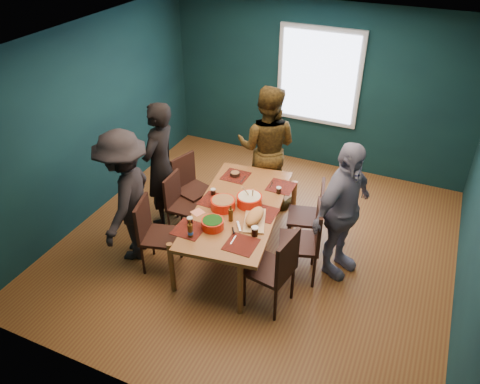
{
  "coord_description": "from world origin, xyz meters",
  "views": [
    {
      "loc": [
        1.8,
        -4.6,
        4.1
      ],
      "look_at": [
        -0.12,
        -0.31,
        0.99
      ],
      "focal_mm": 35.0,
      "sensor_mm": 36.0,
      "label": 1
    }
  ],
  "objects_px": {
    "person_far_left": "(160,166)",
    "person_right": "(342,212)",
    "chair_right_far": "(312,212)",
    "person_back": "(267,147)",
    "dining_table": "(238,211)",
    "chair_left_near": "(152,230)",
    "chair_left_far": "(189,183)",
    "chair_left_mid": "(179,200)",
    "person_near_left": "(126,197)",
    "chair_right_mid": "(308,237)",
    "chair_right_near": "(278,266)",
    "bowl_dumpling": "(249,200)",
    "bowl_herbs": "(213,224)",
    "cutting_board": "(255,217)",
    "bowl_salad": "(223,204)"
  },
  "relations": [
    {
      "from": "person_back",
      "to": "cutting_board",
      "type": "height_order",
      "value": "person_back"
    },
    {
      "from": "chair_right_near",
      "to": "person_back",
      "type": "distance_m",
      "value": 2.18
    },
    {
      "from": "person_near_left",
      "to": "bowl_herbs",
      "type": "relative_size",
      "value": 6.71
    },
    {
      "from": "chair_left_mid",
      "to": "bowl_herbs",
      "type": "bearing_deg",
      "value": -38.3
    },
    {
      "from": "chair_left_far",
      "to": "chair_right_far",
      "type": "height_order",
      "value": "chair_right_far"
    },
    {
      "from": "person_right",
      "to": "chair_right_near",
      "type": "bearing_deg",
      "value": 173.91
    },
    {
      "from": "bowl_salad",
      "to": "person_back",
      "type": "bearing_deg",
      "value": 89.11
    },
    {
      "from": "chair_right_far",
      "to": "dining_table",
      "type": "bearing_deg",
      "value": -159.87
    },
    {
      "from": "chair_right_mid",
      "to": "chair_left_far",
      "type": "bearing_deg",
      "value": 146.24
    },
    {
      "from": "person_back",
      "to": "bowl_dumpling",
      "type": "bearing_deg",
      "value": 93.11
    },
    {
      "from": "chair_left_near",
      "to": "chair_left_far",
      "type": "bearing_deg",
      "value": 81.83
    },
    {
      "from": "bowl_dumpling",
      "to": "cutting_board",
      "type": "bearing_deg",
      "value": -56.69
    },
    {
      "from": "chair_right_near",
      "to": "person_near_left",
      "type": "bearing_deg",
      "value": -173.91
    },
    {
      "from": "chair_right_mid",
      "to": "bowl_herbs",
      "type": "height_order",
      "value": "chair_right_mid"
    },
    {
      "from": "chair_left_far",
      "to": "bowl_dumpling",
      "type": "distance_m",
      "value": 1.22
    },
    {
      "from": "chair_left_mid",
      "to": "chair_right_far",
      "type": "bearing_deg",
      "value": 11.92
    },
    {
      "from": "dining_table",
      "to": "chair_left_far",
      "type": "xyz_separation_m",
      "value": [
        -1.01,
        0.53,
        -0.14
      ]
    },
    {
      "from": "bowl_herbs",
      "to": "chair_right_far",
      "type": "bearing_deg",
      "value": 49.49
    },
    {
      "from": "chair_right_far",
      "to": "chair_right_mid",
      "type": "height_order",
      "value": "chair_right_mid"
    },
    {
      "from": "chair_left_mid",
      "to": "bowl_dumpling",
      "type": "distance_m",
      "value": 1.1
    },
    {
      "from": "chair_right_far",
      "to": "person_right",
      "type": "relative_size",
      "value": 0.54
    },
    {
      "from": "person_back",
      "to": "person_near_left",
      "type": "relative_size",
      "value": 1.05
    },
    {
      "from": "chair_right_mid",
      "to": "person_right",
      "type": "xyz_separation_m",
      "value": [
        0.32,
        0.27,
        0.29
      ]
    },
    {
      "from": "chair_left_mid",
      "to": "bowl_dumpling",
      "type": "height_order",
      "value": "bowl_dumpling"
    },
    {
      "from": "chair_left_far",
      "to": "person_far_left",
      "type": "bearing_deg",
      "value": -118.83
    },
    {
      "from": "bowl_dumpling",
      "to": "chair_left_near",
      "type": "bearing_deg",
      "value": -143.54
    },
    {
      "from": "bowl_salad",
      "to": "person_far_left",
      "type": "bearing_deg",
      "value": 162.2
    },
    {
      "from": "chair_right_mid",
      "to": "bowl_dumpling",
      "type": "height_order",
      "value": "bowl_dumpling"
    },
    {
      "from": "dining_table",
      "to": "bowl_dumpling",
      "type": "distance_m",
      "value": 0.2
    },
    {
      "from": "chair_right_mid",
      "to": "chair_right_near",
      "type": "xyz_separation_m",
      "value": [
        -0.15,
        -0.62,
        -0.0
      ]
    },
    {
      "from": "bowl_dumpling",
      "to": "chair_left_mid",
      "type": "bearing_deg",
      "value": 177.92
    },
    {
      "from": "chair_left_mid",
      "to": "chair_right_far",
      "type": "relative_size",
      "value": 0.91
    },
    {
      "from": "chair_right_near",
      "to": "bowl_salad",
      "type": "height_order",
      "value": "chair_right_near"
    },
    {
      "from": "dining_table",
      "to": "chair_left_far",
      "type": "height_order",
      "value": "chair_left_far"
    },
    {
      "from": "person_near_left",
      "to": "person_far_left",
      "type": "bearing_deg",
      "value": 165.4
    },
    {
      "from": "chair_right_far",
      "to": "person_back",
      "type": "xyz_separation_m",
      "value": [
        -0.94,
        0.76,
        0.36
      ]
    },
    {
      "from": "person_far_left",
      "to": "person_right",
      "type": "height_order",
      "value": "person_far_left"
    },
    {
      "from": "cutting_board",
      "to": "chair_left_near",
      "type": "bearing_deg",
      "value": -178.12
    },
    {
      "from": "chair_left_near",
      "to": "chair_right_far",
      "type": "height_order",
      "value": "chair_left_near"
    },
    {
      "from": "chair_left_near",
      "to": "bowl_salad",
      "type": "relative_size",
      "value": 3.19
    },
    {
      "from": "person_back",
      "to": "bowl_herbs",
      "type": "height_order",
      "value": "person_back"
    },
    {
      "from": "chair_left_far",
      "to": "bowl_dumpling",
      "type": "xyz_separation_m",
      "value": [
        1.11,
        -0.43,
        0.28
      ]
    },
    {
      "from": "chair_left_mid",
      "to": "person_near_left",
      "type": "distance_m",
      "value": 0.84
    },
    {
      "from": "dining_table",
      "to": "chair_left_near",
      "type": "height_order",
      "value": "chair_left_near"
    },
    {
      "from": "chair_left_far",
      "to": "bowl_salad",
      "type": "bearing_deg",
      "value": -19.85
    },
    {
      "from": "chair_left_near",
      "to": "bowl_salad",
      "type": "xyz_separation_m",
      "value": [
        0.71,
        0.52,
        0.26
      ]
    },
    {
      "from": "cutting_board",
      "to": "bowl_herbs",
      "type": "bearing_deg",
      "value": -159.74
    },
    {
      "from": "chair_left_near",
      "to": "person_back",
      "type": "distance_m",
      "value": 2.1
    },
    {
      "from": "chair_right_mid",
      "to": "bowl_salad",
      "type": "xyz_separation_m",
      "value": [
        -1.08,
        -0.07,
        0.22
      ]
    },
    {
      "from": "chair_left_mid",
      "to": "person_far_left",
      "type": "xyz_separation_m",
      "value": [
        -0.33,
        0.12,
        0.4
      ]
    }
  ]
}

